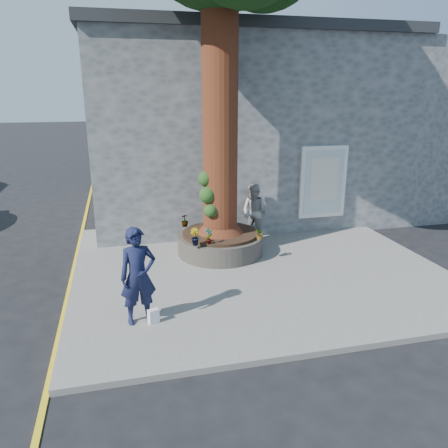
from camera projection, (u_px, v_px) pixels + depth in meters
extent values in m
plane|color=black|center=(206.00, 291.00, 9.97)|extent=(120.00, 120.00, 0.00)
cube|color=slate|center=(256.00, 266.00, 11.22)|extent=(9.00, 8.00, 0.12)
cube|color=yellow|center=(70.00, 286.00, 10.21)|extent=(0.10, 30.00, 0.01)
cube|color=#54585A|center=(233.00, 129.00, 16.34)|extent=(10.00, 8.00, 6.00)
cube|color=black|center=(233.00, 38.00, 15.42)|extent=(10.30, 8.30, 0.30)
cube|color=white|center=(323.00, 182.00, 13.36)|extent=(1.50, 0.12, 2.20)
cube|color=silver|center=(324.00, 182.00, 13.30)|extent=(1.25, 0.04, 1.95)
cube|color=silver|center=(324.00, 179.00, 13.25)|extent=(0.90, 0.02, 1.30)
cube|color=#54585A|center=(418.00, 125.00, 18.15)|extent=(6.00, 8.00, 6.00)
cylinder|color=black|center=(220.00, 244.00, 11.90)|extent=(2.30, 2.30, 0.52)
cylinder|color=black|center=(220.00, 233.00, 11.81)|extent=(2.04, 2.04, 0.08)
cylinder|color=#472311|center=(220.00, 87.00, 10.70)|extent=(0.90, 0.90, 7.50)
cone|color=#472311|center=(220.00, 220.00, 11.69)|extent=(1.24, 1.24, 0.70)
sphere|color=#123612|center=(208.00, 195.00, 11.20)|extent=(0.44, 0.44, 0.44)
sphere|color=#123612|center=(211.00, 211.00, 11.24)|extent=(0.36, 0.36, 0.36)
sphere|color=#123612|center=(206.00, 179.00, 11.19)|extent=(0.40, 0.40, 0.40)
imported|color=#131734|center=(138.00, 276.00, 8.15)|extent=(0.75, 0.56, 1.89)
imported|color=#9D9A97|center=(255.00, 212.00, 12.79)|extent=(1.03, 1.03, 1.68)
cube|color=white|center=(153.00, 316.00, 8.33)|extent=(0.23, 0.19, 0.28)
imported|color=gray|center=(209.00, 236.00, 10.84)|extent=(0.26, 0.22, 0.41)
imported|color=gray|center=(195.00, 237.00, 10.75)|extent=(0.32, 0.32, 0.43)
imported|color=gray|center=(185.00, 220.00, 12.24)|extent=(0.24, 0.24, 0.36)
imported|color=gray|center=(260.00, 234.00, 11.15)|extent=(0.29, 0.32, 0.30)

